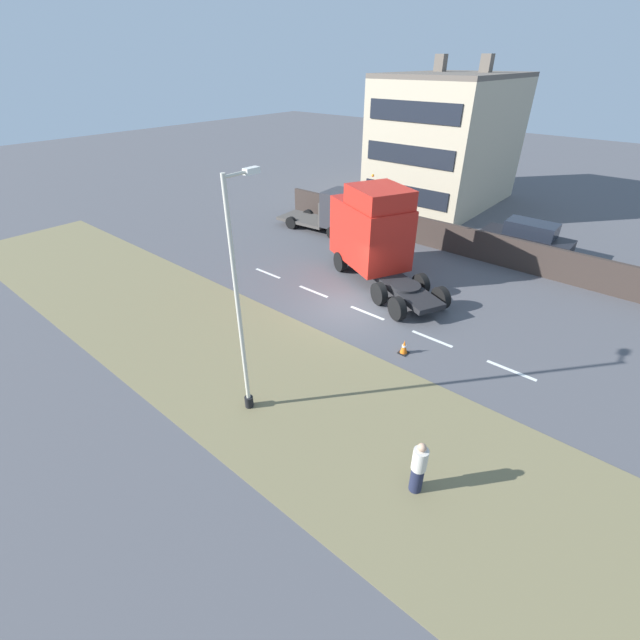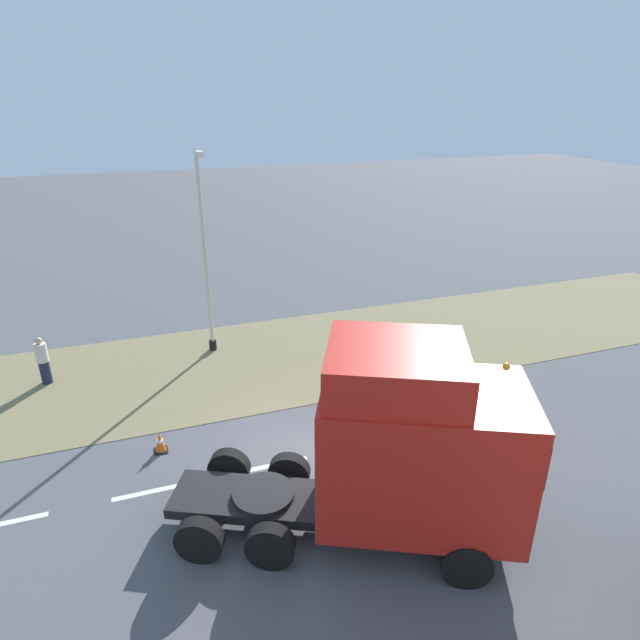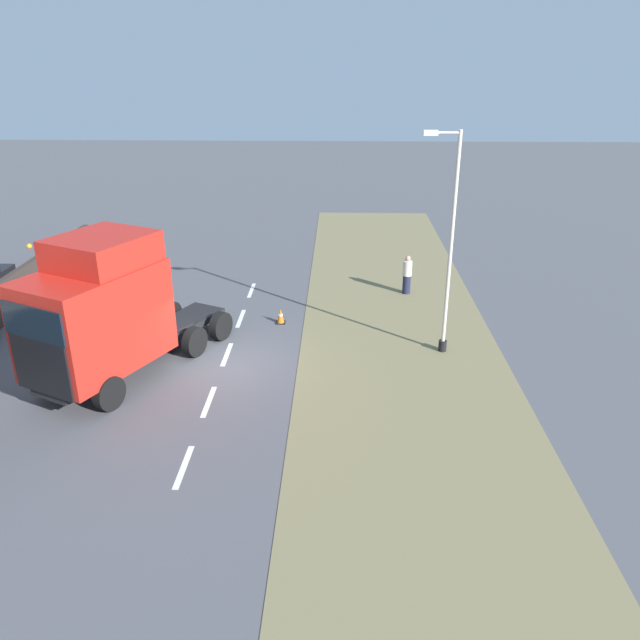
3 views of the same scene
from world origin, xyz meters
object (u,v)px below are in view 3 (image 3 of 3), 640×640
(lorry_cab, at_px, (103,313))
(lamp_post, at_px, (447,254))
(traffic_cone_lead, at_px, (281,316))
(pedestrian, at_px, (407,275))

(lorry_cab, relative_size, lamp_post, 1.03)
(lorry_cab, relative_size, traffic_cone_lead, 13.20)
(pedestrian, height_order, traffic_cone_lead, pedestrian)
(lamp_post, bearing_deg, lorry_cab, 13.56)
(lorry_cab, xyz_separation_m, pedestrian, (-10.03, -8.29, -1.52))
(lamp_post, bearing_deg, pedestrian, -83.87)
(lorry_cab, relative_size, pedestrian, 4.51)
(lorry_cab, xyz_separation_m, traffic_cone_lead, (-4.88, -4.89, -2.07))
(lorry_cab, bearing_deg, pedestrian, -114.93)
(lorry_cab, distance_m, traffic_cone_lead, 7.21)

